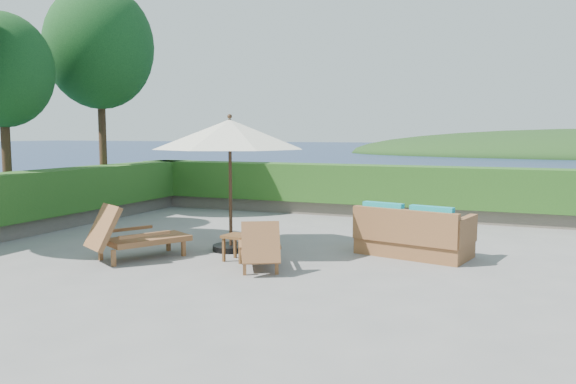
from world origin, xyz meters
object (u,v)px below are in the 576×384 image
at_px(patio_umbrella, 230,136).
at_px(wicker_loveseat, 412,235).
at_px(lounge_right, 259,248).
at_px(side_table, 237,239).
at_px(lounge_left, 134,236).

height_order(patio_umbrella, wicker_loveseat, patio_umbrella).
distance_m(lounge_right, side_table, 0.68).
relative_size(patio_umbrella, lounge_right, 1.86).
height_order(side_table, wicker_loveseat, wicker_loveseat).
relative_size(lounge_right, wicker_loveseat, 0.73).
distance_m(lounge_left, side_table, 1.81).
bearing_deg(lounge_left, side_table, 48.05).
xyz_separation_m(lounge_left, wicker_loveseat, (4.42, 2.11, -0.04)).
height_order(patio_umbrella, side_table, patio_umbrella).
relative_size(lounge_left, side_table, 3.84).
relative_size(patio_umbrella, wicker_loveseat, 1.35).
bearing_deg(lounge_right, patio_umbrella, 107.26).
xyz_separation_m(patio_umbrella, side_table, (0.51, -0.71, -1.76)).
bearing_deg(patio_umbrella, lounge_left, -133.16).
distance_m(patio_umbrella, side_table, 1.97).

